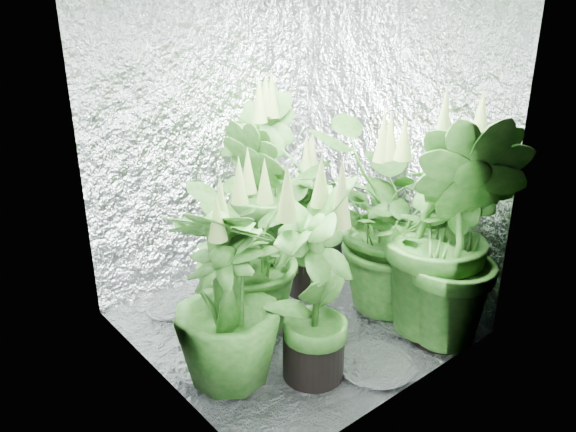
% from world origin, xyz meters
% --- Properties ---
extents(ground, '(1.60, 1.60, 0.00)m').
position_xyz_m(ground, '(0.00, 0.00, 0.00)').
color(ground, silver).
rests_on(ground, ground).
extents(walls, '(1.62, 1.62, 2.00)m').
position_xyz_m(walls, '(0.00, 0.00, 1.00)').
color(walls, silver).
rests_on(walls, ground).
extents(plant_a, '(1.05, 1.05, 1.01)m').
position_xyz_m(plant_a, '(-0.21, 0.11, 0.48)').
color(plant_a, black).
rests_on(plant_a, ground).
extents(plant_b, '(0.67, 0.67, 0.98)m').
position_xyz_m(plant_b, '(0.31, 0.21, 0.45)').
color(plant_b, black).
rests_on(plant_b, ground).
extents(plant_c, '(0.85, 0.85, 1.31)m').
position_xyz_m(plant_c, '(0.29, 0.64, 0.61)').
color(plant_c, black).
rests_on(plant_c, ground).
extents(plant_d, '(0.71, 0.71, 1.00)m').
position_xyz_m(plant_d, '(-0.57, -0.22, 0.46)').
color(plant_d, black).
rests_on(plant_d, ground).
extents(plant_e, '(1.21, 1.21, 1.19)m').
position_xyz_m(plant_e, '(0.56, -0.27, 0.56)').
color(plant_e, black).
rests_on(plant_e, ground).
extents(plant_f, '(0.74, 0.74, 1.10)m').
position_xyz_m(plant_f, '(-0.22, -0.44, 0.50)').
color(plant_f, black).
rests_on(plant_f, ground).
extents(plant_g, '(0.83, 0.83, 1.34)m').
position_xyz_m(plant_g, '(0.51, -0.64, 0.63)').
color(plant_g, black).
rests_on(plant_g, ground).
extents(circulation_fan, '(0.15, 0.32, 0.37)m').
position_xyz_m(circulation_fan, '(0.59, 0.32, 0.16)').
color(circulation_fan, black).
rests_on(circulation_fan, ground).
extents(plant_label, '(0.05, 0.03, 0.08)m').
position_xyz_m(plant_label, '(0.58, -0.67, 0.30)').
color(plant_label, white).
rests_on(plant_label, plant_g).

